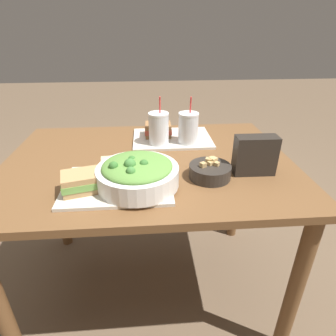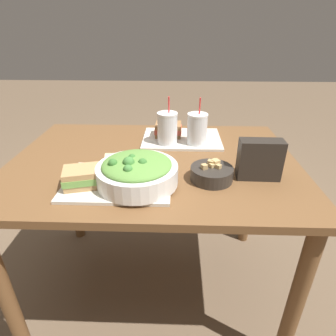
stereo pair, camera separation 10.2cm
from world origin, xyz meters
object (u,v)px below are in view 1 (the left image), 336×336
baguette_near (123,162)px  drink_cup_dark (159,129)px  soup_bowl (211,171)px  chip_bag (256,155)px  sandwich_near (84,181)px  sandwich_far (159,130)px  salad_bowl (138,173)px  drink_cup_red (189,129)px

baguette_near → drink_cup_dark: bearing=-36.6°
drink_cup_dark → soup_bowl: bearing=-61.4°
drink_cup_dark → chip_bag: drink_cup_dark is taller
sandwich_near → sandwich_far: (0.28, 0.49, 0.00)m
salad_bowl → baguette_near: (-0.06, 0.12, -0.02)m
soup_bowl → baguette_near: same height
soup_bowl → drink_cup_red: 0.33m
drink_cup_dark → salad_bowl: bearing=-103.8°
salad_bowl → chip_bag: size_ratio=1.81×
salad_bowl → chip_bag: (0.44, 0.08, 0.01)m
baguette_near → drink_cup_dark: size_ratio=0.70×
soup_bowl → baguette_near: bearing=168.5°
sandwich_far → drink_cup_dark: (-0.00, -0.10, 0.04)m
salad_bowl → drink_cup_dark: (0.09, 0.37, 0.02)m
salad_bowl → baguette_near: bearing=117.0°
salad_bowl → baguette_near: 0.14m
soup_bowl → chip_bag: size_ratio=0.99×
baguette_near → drink_cup_red: drink_cup_red is taller
soup_bowl → salad_bowl: bearing=-168.7°
soup_bowl → drink_cup_red: size_ratio=0.72×
salad_bowl → drink_cup_dark: 0.39m
sandwich_near → drink_cup_dark: (0.27, 0.39, 0.04)m
sandwich_far → chip_bag: 0.53m
soup_bowl → drink_cup_dark: drink_cup_dark is taller
drink_cup_dark → baguette_near: bearing=-121.2°
baguette_near → drink_cup_dark: (0.15, 0.25, 0.04)m
drink_cup_dark → drink_cup_red: 0.14m
salad_bowl → sandwich_near: size_ratio=1.74×
baguette_near → drink_cup_red: 0.39m
baguette_near → sandwich_far: bearing=-29.2°
salad_bowl → sandwich_far: bearing=78.8°
salad_bowl → drink_cup_dark: bearing=76.2°
soup_bowl → drink_cup_dark: (-0.18, 0.32, 0.05)m
soup_bowl → baguette_near: 0.34m
salad_bowl → sandwich_far: 0.48m
sandwich_near → sandwich_far: bearing=46.2°
soup_bowl → sandwich_near: 0.46m
drink_cup_dark → sandwich_far: bearing=89.2°
chip_bag → sandwich_near: bearing=-170.3°
sandwich_near → drink_cup_red: drink_cup_red is taller
drink_cup_red → sandwich_near: bearing=-136.3°
baguette_near → drink_cup_dark: drink_cup_dark is taller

